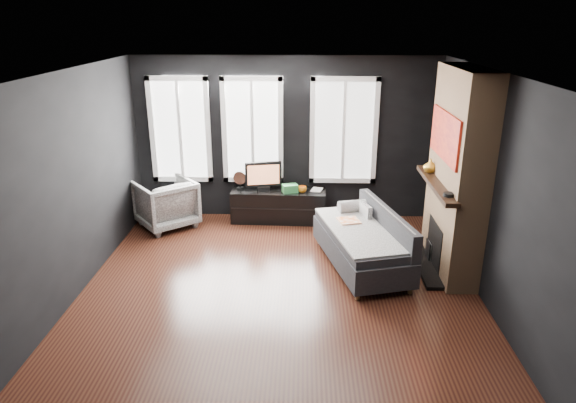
{
  "coord_description": "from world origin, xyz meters",
  "views": [
    {
      "loc": [
        0.28,
        -5.85,
        3.29
      ],
      "look_at": [
        0.1,
        0.3,
        1.05
      ],
      "focal_mm": 32.0,
      "sensor_mm": 36.0,
      "label": 1
    }
  ],
  "objects_px": {
    "media_console": "(279,205)",
    "monitor": "(263,174)",
    "mug": "(302,188)",
    "mantel_vase": "(430,166)",
    "armchair": "(166,201)",
    "book": "(312,183)",
    "sofa": "(362,239)"
  },
  "relations": [
    {
      "from": "media_console",
      "to": "monitor",
      "type": "height_order",
      "value": "monitor"
    },
    {
      "from": "mug",
      "to": "mantel_vase",
      "type": "bearing_deg",
      "value": -31.74
    },
    {
      "from": "armchair",
      "to": "mug",
      "type": "height_order",
      "value": "armchair"
    },
    {
      "from": "media_console",
      "to": "book",
      "type": "bearing_deg",
      "value": 6.32
    },
    {
      "from": "sofa",
      "to": "mug",
      "type": "height_order",
      "value": "sofa"
    },
    {
      "from": "book",
      "to": "mantel_vase",
      "type": "distance_m",
      "value": 2.13
    },
    {
      "from": "book",
      "to": "mantel_vase",
      "type": "height_order",
      "value": "mantel_vase"
    },
    {
      "from": "book",
      "to": "mantel_vase",
      "type": "bearing_deg",
      "value": -37.34
    },
    {
      "from": "mantel_vase",
      "to": "media_console",
      "type": "bearing_deg",
      "value": 151.21
    },
    {
      "from": "monitor",
      "to": "mantel_vase",
      "type": "distance_m",
      "value": 2.75
    },
    {
      "from": "media_console",
      "to": "mantel_vase",
      "type": "relative_size",
      "value": 8.04
    },
    {
      "from": "media_console",
      "to": "book",
      "type": "distance_m",
      "value": 0.68
    },
    {
      "from": "mug",
      "to": "mantel_vase",
      "type": "height_order",
      "value": "mantel_vase"
    },
    {
      "from": "sofa",
      "to": "mantel_vase",
      "type": "height_order",
      "value": "mantel_vase"
    },
    {
      "from": "monitor",
      "to": "book",
      "type": "bearing_deg",
      "value": -9.84
    },
    {
      "from": "monitor",
      "to": "mantel_vase",
      "type": "bearing_deg",
      "value": -38.1
    },
    {
      "from": "armchair",
      "to": "book",
      "type": "relative_size",
      "value": 3.69
    },
    {
      "from": "sofa",
      "to": "mug",
      "type": "distance_m",
      "value": 1.76
    },
    {
      "from": "media_console",
      "to": "mug",
      "type": "bearing_deg",
      "value": -11.37
    },
    {
      "from": "mug",
      "to": "book",
      "type": "bearing_deg",
      "value": 40.59
    },
    {
      "from": "media_console",
      "to": "monitor",
      "type": "xyz_separation_m",
      "value": [
        -0.25,
        0.02,
        0.54
      ]
    },
    {
      "from": "mantel_vase",
      "to": "monitor",
      "type": "bearing_deg",
      "value": 153.52
    },
    {
      "from": "sofa",
      "to": "monitor",
      "type": "distance_m",
      "value": 2.25
    },
    {
      "from": "sofa",
      "to": "book",
      "type": "distance_m",
      "value": 1.82
    },
    {
      "from": "mug",
      "to": "monitor",
      "type": "bearing_deg",
      "value": 170.36
    },
    {
      "from": "mug",
      "to": "mantel_vase",
      "type": "xyz_separation_m",
      "value": [
        1.77,
        -1.09,
        0.72
      ]
    },
    {
      "from": "monitor",
      "to": "mantel_vase",
      "type": "relative_size",
      "value": 3.14
    },
    {
      "from": "monitor",
      "to": "sofa",
      "type": "bearing_deg",
      "value": -60.03
    },
    {
      "from": "monitor",
      "to": "book",
      "type": "height_order",
      "value": "monitor"
    },
    {
      "from": "sofa",
      "to": "monitor",
      "type": "xyz_separation_m",
      "value": [
        -1.47,
        1.66,
        0.41
      ]
    },
    {
      "from": "book",
      "to": "sofa",
      "type": "bearing_deg",
      "value": -68.49
    },
    {
      "from": "sofa",
      "to": "mantel_vase",
      "type": "xyz_separation_m",
      "value": [
        0.95,
        0.45,
        0.92
      ]
    }
  ]
}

